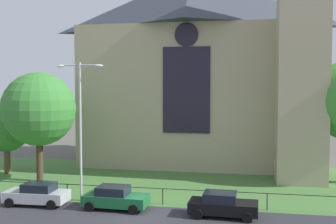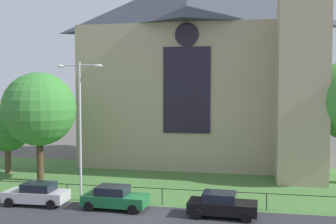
{
  "view_description": "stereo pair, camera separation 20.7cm",
  "coord_description": "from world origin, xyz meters",
  "px_view_note": "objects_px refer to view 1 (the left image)",
  "views": [
    {
      "loc": [
        6.72,
        -25.0,
        7.97
      ],
      "look_at": [
        0.45,
        8.0,
        5.98
      ],
      "focal_mm": 44.88,
      "sensor_mm": 36.0,
      "label": 1
    },
    {
      "loc": [
        6.92,
        -24.96,
        7.97
      ],
      "look_at": [
        0.45,
        8.0,
        5.98
      ],
      "focal_mm": 44.88,
      "sensor_mm": 36.0,
      "label": 2
    }
  ],
  "objects_px": {
    "parked_car_black": "(223,205)",
    "parked_car_green": "(115,198)",
    "tree_left_near": "(39,109)",
    "tree_left_far": "(7,129)",
    "parked_car_silver": "(37,194)",
    "streetlamp_near": "(80,115)",
    "church_building": "(201,65)"
  },
  "relations": [
    {
      "from": "parked_car_silver",
      "to": "parked_car_black",
      "type": "bearing_deg",
      "value": 177.38
    },
    {
      "from": "parked_car_silver",
      "to": "tree_left_far",
      "type": "bearing_deg",
      "value": -50.82
    },
    {
      "from": "streetlamp_near",
      "to": "parked_car_silver",
      "type": "relative_size",
      "value": 2.28
    },
    {
      "from": "tree_left_far",
      "to": "tree_left_near",
      "type": "height_order",
      "value": "tree_left_near"
    },
    {
      "from": "tree_left_near",
      "to": "parked_car_black",
      "type": "height_order",
      "value": "tree_left_near"
    },
    {
      "from": "tree_left_near",
      "to": "parked_car_silver",
      "type": "xyz_separation_m",
      "value": [
        3.34,
        -6.75,
        -5.36
      ]
    },
    {
      "from": "parked_car_green",
      "to": "tree_left_near",
      "type": "bearing_deg",
      "value": 145.07
    },
    {
      "from": "parked_car_black",
      "to": "streetlamp_near",
      "type": "bearing_deg",
      "value": 171.69
    },
    {
      "from": "tree_left_far",
      "to": "parked_car_silver",
      "type": "height_order",
      "value": "tree_left_far"
    },
    {
      "from": "tree_left_near",
      "to": "parked_car_green",
      "type": "bearing_deg",
      "value": -37.09
    },
    {
      "from": "parked_car_silver",
      "to": "parked_car_green",
      "type": "relative_size",
      "value": 1.0
    },
    {
      "from": "parked_car_silver",
      "to": "parked_car_black",
      "type": "relative_size",
      "value": 1.0
    },
    {
      "from": "parked_car_silver",
      "to": "parked_car_black",
      "type": "xyz_separation_m",
      "value": [
        12.49,
        -0.25,
        0.0
      ]
    },
    {
      "from": "tree_left_far",
      "to": "streetlamp_near",
      "type": "xyz_separation_m",
      "value": [
        10.43,
        -7.66,
        1.89
      ]
    },
    {
      "from": "tree_left_far",
      "to": "tree_left_near",
      "type": "xyz_separation_m",
      "value": [
        4.56,
        -2.47,
        1.97
      ]
    },
    {
      "from": "church_building",
      "to": "tree_left_far",
      "type": "relative_size",
      "value": 4.13
    },
    {
      "from": "parked_car_green",
      "to": "streetlamp_near",
      "type": "bearing_deg",
      "value": 155.51
    },
    {
      "from": "tree_left_near",
      "to": "streetlamp_near",
      "type": "distance_m",
      "value": 7.83
    },
    {
      "from": "streetlamp_near",
      "to": "parked_car_silver",
      "type": "bearing_deg",
      "value": -148.29
    },
    {
      "from": "tree_left_far",
      "to": "streetlamp_near",
      "type": "height_order",
      "value": "streetlamp_near"
    },
    {
      "from": "tree_left_near",
      "to": "church_building",
      "type": "bearing_deg",
      "value": 42.42
    },
    {
      "from": "parked_car_black",
      "to": "parked_car_green",
      "type": "bearing_deg",
      "value": 179.4
    },
    {
      "from": "tree_left_far",
      "to": "parked_car_green",
      "type": "xyz_separation_m",
      "value": [
        13.41,
        -9.15,
        -3.39
      ]
    },
    {
      "from": "tree_left_far",
      "to": "parked_car_green",
      "type": "height_order",
      "value": "tree_left_far"
    },
    {
      "from": "parked_car_green",
      "to": "parked_car_silver",
      "type": "bearing_deg",
      "value": -177.2
    },
    {
      "from": "tree_left_far",
      "to": "parked_car_green",
      "type": "bearing_deg",
      "value": -34.33
    },
    {
      "from": "tree_left_far",
      "to": "tree_left_near",
      "type": "relative_size",
      "value": 0.68
    },
    {
      "from": "streetlamp_near",
      "to": "parked_car_green",
      "type": "xyz_separation_m",
      "value": [
        2.98,
        -1.49,
        -5.28
      ]
    },
    {
      "from": "tree_left_far",
      "to": "streetlamp_near",
      "type": "distance_m",
      "value": 13.07
    },
    {
      "from": "parked_car_silver",
      "to": "parked_car_black",
      "type": "height_order",
      "value": "same"
    },
    {
      "from": "tree_left_near",
      "to": "parked_car_green",
      "type": "distance_m",
      "value": 12.32
    },
    {
      "from": "tree_left_near",
      "to": "streetlamp_near",
      "type": "height_order",
      "value": "streetlamp_near"
    }
  ]
}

